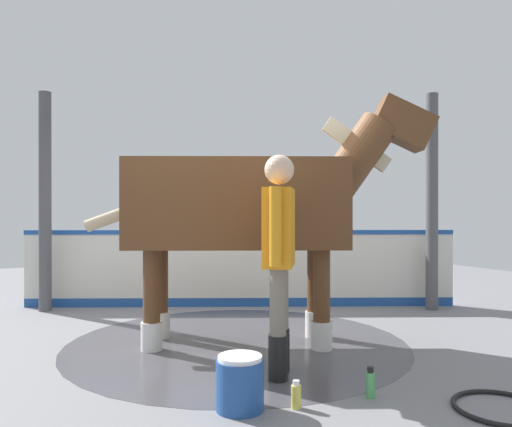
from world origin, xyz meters
The scene contains 11 objects.
ground_plane centered at (0.00, 0.00, -0.01)m, with size 16.00×16.00×0.02m, color gray.
wet_patch centered at (0.22, -0.28, 0.00)m, with size 3.35×3.35×0.00m, color #4C4C54.
barrier_wall centered at (1.04, 1.47, 0.48)m, with size 5.37×2.56×1.05m.
roof_post_near centered at (3.25, 0.15, 1.44)m, with size 0.16×0.16×2.88m, color #4C4C51.
roof_post_far centered at (-1.40, 2.31, 1.44)m, with size 0.16×0.16×2.88m, color #4C4C51.
horse centered at (0.34, -0.33, 1.36)m, with size 3.23×1.79×2.46m.
handler centered at (0.13, -1.32, 1.02)m, with size 0.47×0.60×1.76m.
wash_bucket centered at (-0.43, -1.80, 0.18)m, with size 0.32×0.32×0.36m.
bottle_shampoo centered at (-0.08, -1.94, 0.08)m, with size 0.07×0.07×0.18m.
bottle_spray centered at (0.48, -2.01, 0.10)m, with size 0.06×0.06×0.22m.
hose_coil centered at (1.11, -2.56, 0.02)m, with size 0.63×0.63×0.03m, color black.
Camera 1 is at (-1.76, -4.79, 1.30)m, focal length 34.97 mm.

